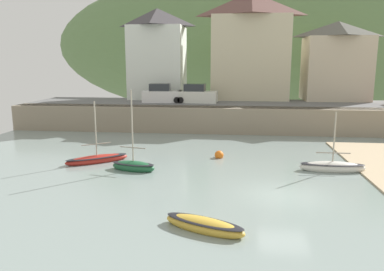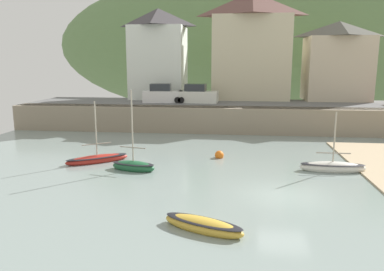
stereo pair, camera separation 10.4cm
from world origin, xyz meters
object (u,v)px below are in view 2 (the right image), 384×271
sailboat_white_hull (332,167)px  parked_car_near_slipway (163,95)px  sailboat_tall_mast (97,159)px  parked_car_by_wall (197,95)px  waterfront_building_left (159,53)px  dinghy_open_wooden (133,166)px  sailboat_nearest_shore (203,225)px  waterfront_building_right (337,61)px  waterfront_building_centre (251,46)px  mooring_buoy (219,155)px

sailboat_white_hull → parked_car_near_slipway: 21.15m
sailboat_tall_mast → parked_car_by_wall: size_ratio=1.00×
waterfront_building_left → dinghy_open_wooden: size_ratio=1.98×
dinghy_open_wooden → parked_car_by_wall: bearing=95.1°
dinghy_open_wooden → sailboat_nearest_shore: (4.99, -7.93, -0.06)m
waterfront_building_right → parked_car_near_slipway: (-18.61, -4.50, -3.51)m
waterfront_building_right → dinghy_open_wooden: (-17.18, -21.59, -6.44)m
waterfront_building_centre → sailboat_tall_mast: bearing=-118.1°
parked_car_near_slipway → mooring_buoy: parked_car_near_slipway is taller
waterfront_building_centre → waterfront_building_right: waterfront_building_centre is taller
dinghy_open_wooden → waterfront_building_right: bearing=64.1°
dinghy_open_wooden → sailboat_white_hull: size_ratio=1.30×
waterfront_building_centre → mooring_buoy: 19.89m
waterfront_building_left → sailboat_nearest_shore: size_ratio=2.85×
waterfront_building_centre → parked_car_near_slipway: waterfront_building_centre is taller
waterfront_building_centre → sailboat_nearest_shore: 30.74m
mooring_buoy → parked_car_near_slipway: bearing=116.0°
parked_car_by_wall → mooring_buoy: parked_car_by_wall is taller
waterfront_building_left → sailboat_nearest_shore: bearing=-75.4°
waterfront_building_centre → parked_car_by_wall: size_ratio=2.77×
waterfront_building_centre → sailboat_white_hull: 22.41m
parked_car_near_slipway → parked_car_by_wall: (3.69, 0.00, 0.00)m
waterfront_building_centre → mooring_buoy: waterfront_building_centre is taller
sailboat_nearest_shore → parked_car_by_wall: parked_car_by_wall is taller
waterfront_building_left → parked_car_near_slipway: 6.38m
sailboat_nearest_shore → mooring_buoy: 11.56m
dinghy_open_wooden → parked_car_near_slipway: 17.40m
sailboat_tall_mast → parked_car_near_slipway: 15.88m
sailboat_tall_mast → sailboat_nearest_shore: bearing=-86.0°
sailboat_white_hull → parked_car_near_slipway: size_ratio=0.93×
waterfront_building_left → mooring_buoy: 20.93m
sailboat_white_hull → sailboat_tall_mast: (-15.04, 0.41, -0.04)m
sailboat_white_hull → waterfront_building_centre: bearing=102.3°
sailboat_nearest_shore → sailboat_tall_mast: size_ratio=0.85×
sailboat_tall_mast → mooring_buoy: (8.03, 2.07, -0.03)m
waterfront_building_right → sailboat_tall_mast: 29.09m
sailboat_tall_mast → waterfront_building_right: bearing=9.2°
waterfront_building_left → mooring_buoy: waterfront_building_left is taller
mooring_buoy → sailboat_nearest_shore: bearing=-90.7°
sailboat_tall_mast → parked_car_by_wall: (5.14, 15.53, 2.98)m
waterfront_building_right → mooring_buoy: bearing=-123.8°
waterfront_building_right → mooring_buoy: waterfront_building_right is taller
waterfront_building_centre → parked_car_near_slipway: size_ratio=2.76×
sailboat_nearest_shore → parked_car_by_wall: 25.35m
waterfront_building_right → mooring_buoy: (-12.04, -17.96, -6.52)m
sailboat_white_hull → dinghy_open_wooden: bearing=-174.4°
dinghy_open_wooden → parked_car_near_slipway: (-1.44, 17.09, 2.93)m
sailboat_white_hull → parked_car_near_slipway: parked_car_near_slipway is taller
sailboat_nearest_shore → parked_car_near_slipway: (-6.43, 25.02, 3.00)m
sailboat_tall_mast → mooring_buoy: bearing=-21.3°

